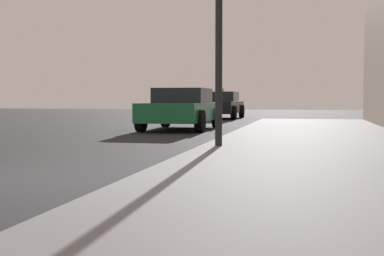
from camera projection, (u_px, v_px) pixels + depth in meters
name	position (u px, v px, depth m)	size (l,w,h in m)	color
sidewalk	(327.00, 189.00, 5.15)	(4.00, 32.00, 0.15)	slate
car_green	(182.00, 108.00, 16.34)	(1.95, 4.20, 1.27)	#196638
car_black	(219.00, 105.00, 25.25)	(2.01, 4.43, 1.43)	black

